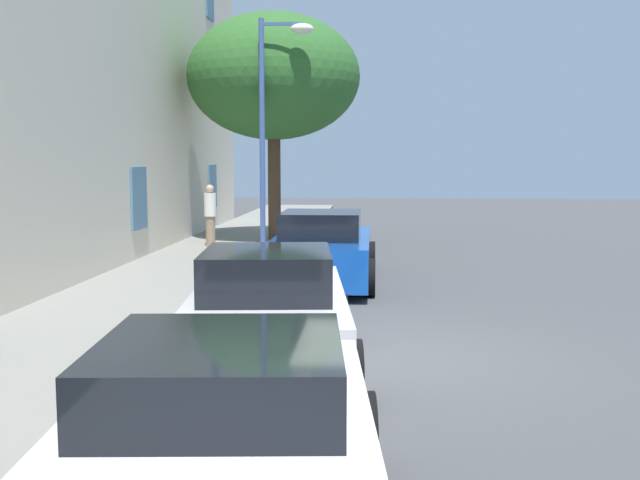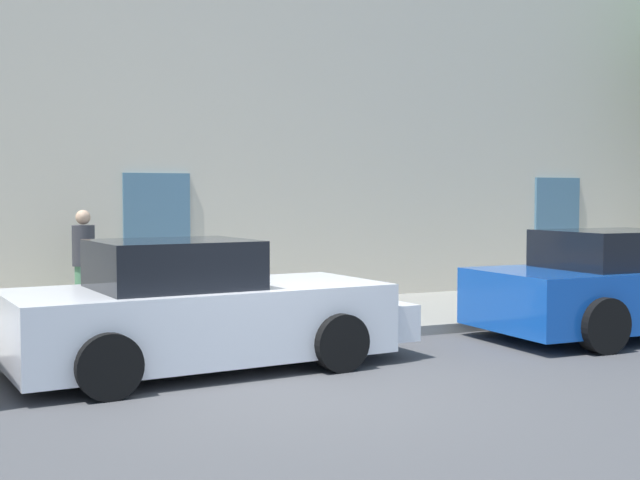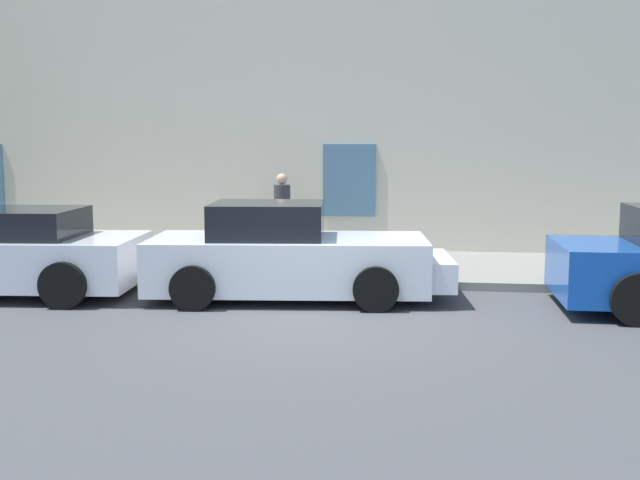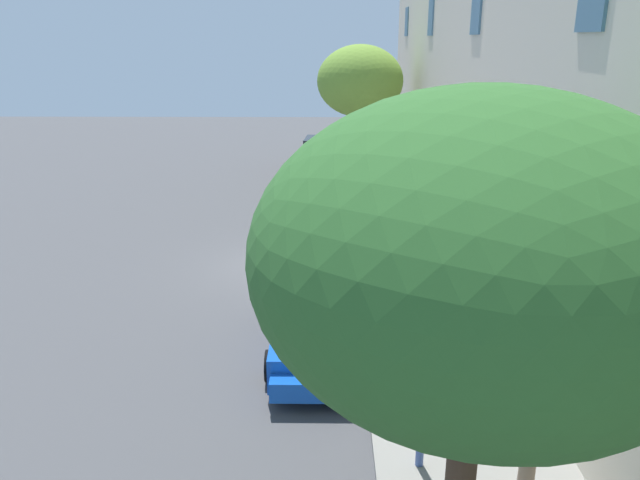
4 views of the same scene
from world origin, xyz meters
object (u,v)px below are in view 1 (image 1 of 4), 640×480
object	(u,v)px
tree_midblock	(274,77)
pedestrian_strolling	(210,215)
sportscar_white_middle	(323,251)
street_lamp	(278,93)
sportscar_yellow_flank	(269,314)

from	to	relation	value
tree_midblock	pedestrian_strolling	size ratio (longest dim) A/B	3.91
sportscar_white_middle	pedestrian_strolling	size ratio (longest dim) A/B	2.99
street_lamp	sportscar_yellow_flank	bearing A→B (deg)	-173.27
sportscar_white_middle	street_lamp	distance (m)	5.74
sportscar_white_middle	tree_midblock	world-z (taller)	tree_midblock
street_lamp	tree_midblock	bearing A→B (deg)	9.77
sportscar_white_middle	pedestrian_strolling	xyz separation A→B (m)	(5.00, 3.46, 0.37)
sportscar_yellow_flank	sportscar_white_middle	xyz separation A→B (m)	(6.31, -0.23, 0.02)
sportscar_white_middle	street_lamp	bearing A→B (deg)	19.18
street_lamp	sportscar_white_middle	bearing A→B (deg)	-160.82
sportscar_white_middle	tree_midblock	xyz separation A→B (m)	(6.84, 1.92, 4.28)
sportscar_yellow_flank	street_lamp	bearing A→B (deg)	6.73
tree_midblock	pedestrian_strolling	distance (m)	4.59
sportscar_yellow_flank	tree_midblock	size ratio (longest dim) A/B	0.72
tree_midblock	street_lamp	size ratio (longest dim) A/B	1.11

